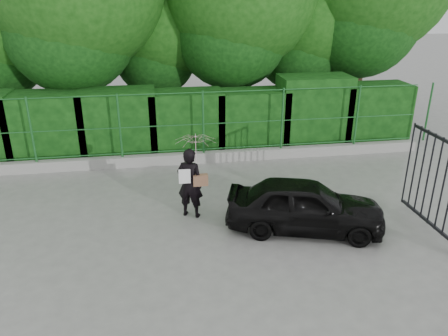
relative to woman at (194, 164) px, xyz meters
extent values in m
plane|color=gray|center=(0.17, -1.36, -1.22)|extent=(80.00, 80.00, 0.00)
cube|color=#9E9E99|center=(0.17, 3.14, -1.07)|extent=(14.00, 0.25, 0.30)
cylinder|color=#1B5924|center=(-4.03, 3.14, -0.02)|extent=(0.06, 0.06, 1.80)
cylinder|color=#1B5924|center=(-1.73, 3.14, -0.02)|extent=(0.06, 0.06, 1.80)
cylinder|color=#1B5924|center=(0.57, 3.14, -0.02)|extent=(0.06, 0.06, 1.80)
cylinder|color=#1B5924|center=(2.87, 3.14, -0.02)|extent=(0.06, 0.06, 1.80)
cylinder|color=#1B5924|center=(5.17, 3.14, -0.02)|extent=(0.06, 0.06, 1.80)
cylinder|color=#1B5924|center=(7.47, 3.14, -0.02)|extent=(0.06, 0.06, 1.80)
cylinder|color=#1B5924|center=(0.17, 3.14, -0.82)|extent=(13.60, 0.03, 0.03)
cylinder|color=#1B5924|center=(0.17, 3.14, -0.07)|extent=(13.60, 0.03, 0.03)
cylinder|color=#1B5924|center=(0.17, 3.14, 0.83)|extent=(13.60, 0.03, 0.03)
cube|color=black|center=(-3.83, 4.14, -0.23)|extent=(2.20, 1.20, 1.98)
cube|color=black|center=(-1.83, 4.14, -0.22)|extent=(2.20, 1.20, 2.00)
cube|color=black|center=(0.17, 4.14, -0.28)|extent=(2.20, 1.20, 1.89)
cube|color=black|center=(2.17, 4.14, -0.30)|extent=(2.20, 1.20, 1.84)
cube|color=black|center=(4.17, 4.14, -0.11)|extent=(2.20, 1.20, 2.22)
cube|color=black|center=(6.17, 4.14, -0.27)|extent=(2.20, 1.20, 1.90)
cylinder|color=black|center=(-5.33, 6.64, 0.66)|extent=(0.36, 0.36, 3.75)
cylinder|color=black|center=(-2.83, 5.84, 1.03)|extent=(0.36, 0.36, 4.50)
cylinder|color=black|center=(-0.33, 7.14, 0.41)|extent=(0.36, 0.36, 3.25)
sphere|color=#14470F|center=(-0.33, 7.14, 2.36)|extent=(3.90, 3.90, 3.90)
cylinder|color=black|center=(2.17, 6.14, 0.91)|extent=(0.36, 0.36, 4.25)
cylinder|color=black|center=(4.67, 6.84, 0.53)|extent=(0.36, 0.36, 3.50)
sphere|color=#14470F|center=(4.67, 6.84, 2.63)|extent=(4.20, 4.20, 4.20)
cylinder|color=black|center=(6.67, 6.44, 1.16)|extent=(0.36, 0.36, 4.75)
cube|color=black|center=(4.77, -1.41, -1.07)|extent=(0.05, 2.00, 0.06)
cube|color=black|center=(4.77, -1.41, 0.73)|extent=(0.05, 2.00, 0.06)
cylinder|color=black|center=(4.77, -1.61, -0.17)|extent=(0.04, 0.04, 1.90)
cylinder|color=black|center=(4.77, -1.36, -0.17)|extent=(0.04, 0.04, 1.90)
cylinder|color=black|center=(4.77, -1.11, -0.17)|extent=(0.04, 0.04, 1.90)
cylinder|color=black|center=(4.77, -0.86, -0.17)|extent=(0.04, 0.04, 1.90)
cylinder|color=black|center=(4.77, -0.61, -0.17)|extent=(0.04, 0.04, 1.90)
cylinder|color=black|center=(4.77, -0.36, -0.17)|extent=(0.04, 0.04, 1.90)
imported|color=black|center=(-0.10, -0.03, -0.43)|extent=(0.68, 0.58, 1.58)
imported|color=#EFBCCB|center=(0.05, 0.02, 0.24)|extent=(0.88, 0.90, 0.81)
cube|color=brown|center=(0.12, -0.11, -0.34)|extent=(0.32, 0.15, 0.24)
cube|color=white|center=(-0.22, -0.15, -0.22)|extent=(0.25, 0.02, 0.32)
imported|color=black|center=(2.18, -0.99, -0.67)|extent=(3.45, 2.17, 1.09)
camera|label=1|loc=(-0.75, -8.63, 3.44)|focal=35.00mm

